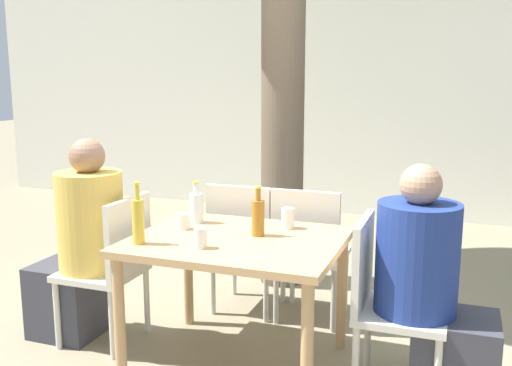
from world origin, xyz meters
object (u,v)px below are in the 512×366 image
amber_bottle_0 (258,217)px  drinking_glass_1 (288,218)px  patio_chair_0 (113,262)px  water_bottle_1 (197,207)px  drinking_glass_0 (201,238)px  drinking_glass_2 (183,221)px  patio_chair_2 (244,240)px  patio_chair_1 (384,296)px  person_seated_1 (432,296)px  dining_table_front (237,254)px  person_seated_0 (81,249)px  patio_chair_3 (309,247)px  oil_cruet_2 (138,220)px

amber_bottle_0 → drinking_glass_1: bearing=61.8°
patio_chair_0 → water_bottle_1: bearing=116.9°
drinking_glass_0 → drinking_glass_2: bearing=129.9°
patio_chair_2 → patio_chair_1: bearing=146.0°
patio_chair_0 → drinking_glass_0: patio_chair_0 is taller
patio_chair_2 → person_seated_1: bearing=151.1°
patio_chair_0 → dining_table_front: bearing=90.0°
dining_table_front → person_seated_0: bearing=-180.0°
patio_chair_1 → patio_chair_3: bearing=39.6°
patio_chair_1 → drinking_glass_0: 0.97m
patio_chair_3 → amber_bottle_0: 0.70m
patio_chair_1 → dining_table_front: bearing=90.0°
patio_chair_0 → person_seated_0: person_seated_0 is taller
person_seated_1 → patio_chair_3: bearing=49.3°
patio_chair_2 → dining_table_front: bearing=108.1°
dining_table_front → patio_chair_3: patio_chair_3 is taller
patio_chair_0 → amber_bottle_0: bearing=95.3°
patio_chair_2 → drinking_glass_0: size_ratio=8.57×
patio_chair_3 → amber_bottle_0: (-0.13, -0.61, 0.33)m
patio_chair_1 → water_bottle_1: (-1.14, 0.23, 0.32)m
patio_chair_2 → drinking_glass_1: size_ratio=7.56×
patio_chair_2 → drinking_glass_0: 0.97m
person_seated_0 → person_seated_1: size_ratio=1.05×
person_seated_1 → person_seated_0: bearing=90.0°
dining_table_front → drinking_glass_1: drinking_glass_1 is taller
patio_chair_2 → person_seated_1: 1.43m
person_seated_0 → oil_cruet_2: 0.71m
patio_chair_2 → water_bottle_1: bearing=74.9°
patio_chair_0 → patio_chair_2: bearing=140.4°
drinking_glass_2 → amber_bottle_0: bearing=2.1°
patio_chair_0 → amber_bottle_0: amber_bottle_0 is taller
water_bottle_1 → drinking_glass_2: (-0.01, -0.16, -0.05)m
person_seated_0 → oil_cruet_2: bearing=64.5°
patio_chair_1 → drinking_glass_2: patio_chair_1 is taller
amber_bottle_0 → drinking_glass_2: size_ratio=3.00×
amber_bottle_0 → drinking_glass_2: 0.45m
water_bottle_1 → patio_chair_1: bearing=-11.1°
person_seated_1 → oil_cruet_2: person_seated_1 is taller
patio_chair_0 → person_seated_0: bearing=-90.0°
patio_chair_2 → amber_bottle_0: 0.76m
patio_chair_0 → oil_cruet_2: size_ratio=2.76×
patio_chair_0 → patio_chair_3: (1.02, 0.69, 0.00)m
person_seated_1 → drinking_glass_2: (-1.38, 0.07, 0.24)m
patio_chair_0 → amber_bottle_0: (0.89, 0.08, 0.33)m
patio_chair_3 → drinking_glass_2: 0.89m
patio_chair_3 → person_seated_0: bearing=28.9°
patio_chair_1 → drinking_glass_2: size_ratio=9.83×
drinking_glass_1 → person_seated_0: bearing=-166.8°
patio_chair_2 → drinking_glass_1: bearing=136.5°
drinking_glass_1 → drinking_glass_2: (-0.56, -0.22, -0.01)m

